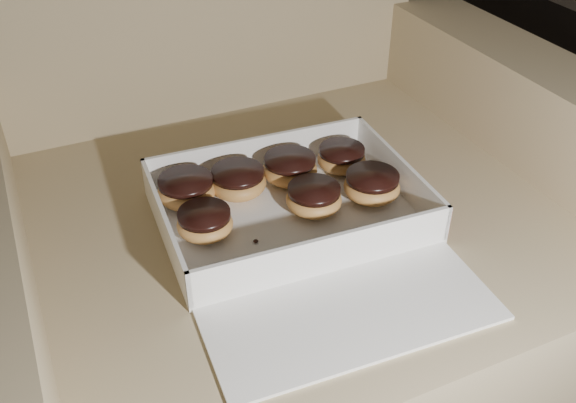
{
  "coord_description": "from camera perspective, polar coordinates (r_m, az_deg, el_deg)",
  "views": [
    {
      "loc": [
        -0.44,
        -0.5,
        1.02
      ],
      "look_at": [
        -0.13,
        0.16,
        0.49
      ],
      "focal_mm": 40.0,
      "sensor_mm": 36.0,
      "label": 1
    }
  ],
  "objects": [
    {
      "name": "crumb_a",
      "position": [
        0.89,
        9.29,
        -2.4
      ],
      "size": [
        0.01,
        0.01,
        0.0
      ],
      "primitive_type": "ellipsoid",
      "color": "black",
      "rests_on": "bakery_box"
    },
    {
      "name": "bakery_box",
      "position": [
        0.89,
        1.08,
        -2.09
      ],
      "size": [
        0.38,
        0.44,
        0.06
      ],
      "rotation": [
        0.0,
        0.0,
        -0.06
      ],
      "color": "white",
      "rests_on": "armchair"
    },
    {
      "name": "donut_b",
      "position": [
        0.93,
        -9.02,
        1.04
      ],
      "size": [
        0.08,
        0.08,
        0.04
      ],
      "color": "gold",
      "rests_on": "bakery_box"
    },
    {
      "name": "donut_e",
      "position": [
        0.94,
        -4.47,
        1.81
      ],
      "size": [
        0.08,
        0.08,
        0.04
      ],
      "color": "gold",
      "rests_on": "bakery_box"
    },
    {
      "name": "crumb_b",
      "position": [
        0.86,
        -2.89,
        -3.54
      ],
      "size": [
        0.01,
        0.01,
        0.0
      ],
      "primitive_type": "ellipsoid",
      "color": "black",
      "rests_on": "bakery_box"
    },
    {
      "name": "donut_a",
      "position": [
        0.97,
        0.17,
        2.99
      ],
      "size": [
        0.08,
        0.08,
        0.04
      ],
      "color": "gold",
      "rests_on": "bakery_box"
    },
    {
      "name": "armchair",
      "position": [
        1.09,
        -1.66,
        -3.84
      ],
      "size": [
        0.99,
        0.83,
        1.03
      ],
      "color": "tan",
      "rests_on": "floor"
    },
    {
      "name": "donut_d",
      "position": [
        0.94,
        7.46,
        1.43
      ],
      "size": [
        0.08,
        0.08,
        0.04
      ],
      "color": "gold",
      "rests_on": "bakery_box"
    },
    {
      "name": "donut_g",
      "position": [
        0.91,
        2.31,
        0.31
      ],
      "size": [
        0.08,
        0.08,
        0.04
      ],
      "color": "gold",
      "rests_on": "bakery_box"
    },
    {
      "name": "donut_f",
      "position": [
        0.87,
        -7.41,
        -1.85
      ],
      "size": [
        0.08,
        0.08,
        0.04
      ],
      "color": "gold",
      "rests_on": "bakery_box"
    },
    {
      "name": "donut_c",
      "position": [
        1.0,
        4.77,
        3.9
      ],
      "size": [
        0.08,
        0.08,
        0.04
      ],
      "color": "gold",
      "rests_on": "bakery_box"
    },
    {
      "name": "crumb_c",
      "position": [
        0.9,
        11.03,
        -2.39
      ],
      "size": [
        0.01,
        0.01,
        0.0
      ],
      "primitive_type": "ellipsoid",
      "color": "black",
      "rests_on": "bakery_box"
    }
  ]
}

